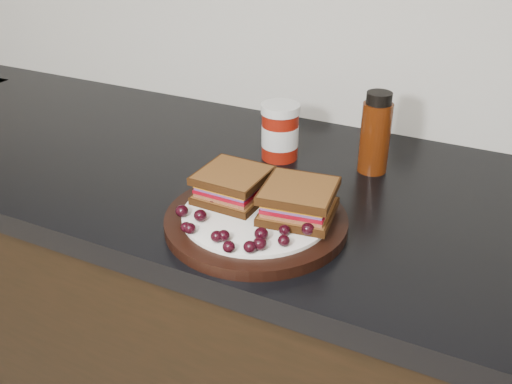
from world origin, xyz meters
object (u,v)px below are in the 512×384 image
Objects in this scene: plate at (256,221)px; sandwich_left at (233,185)px; oil_bottle at (375,133)px; condiment_jar at (280,132)px.

plate is 2.75× the size of sandwich_left.
sandwich_left is at bearing -123.24° from oil_bottle.
plate is 1.88× the size of oil_bottle.
sandwich_left is at bearing 154.90° from plate.
plate is at bearing -23.36° from sandwich_left.
plate is 2.62× the size of condiment_jar.
plate is 0.07m from sandwich_left.
sandwich_left reaches higher than plate.
sandwich_left is 0.69× the size of oil_bottle.
oil_bottle is (0.16, 0.24, 0.03)m from sandwich_left.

